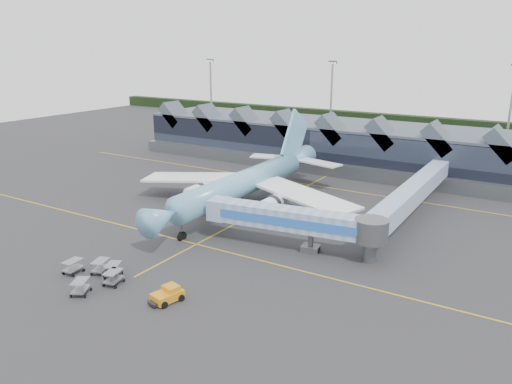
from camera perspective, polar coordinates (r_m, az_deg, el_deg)
The scene contains 10 objects.
ground at distance 75.87m, azimuth -3.07°, elevation -4.02°, with size 260.00×260.00×0.00m, color #2B2B2D.
taxi_stripes at distance 83.80m, azimuth 0.82°, elevation -1.98°, with size 120.00×60.00×0.01m.
tree_line_far at distance 174.90m, azimuth 18.01°, elevation 7.59°, with size 260.00×4.00×4.00m, color black.
terminal at distance 117.16m, azimuth 8.11°, elevation 5.65°, with size 90.00×22.25×12.52m.
light_masts at distance 123.52m, azimuth 22.51°, elevation 8.70°, with size 132.40×42.56×22.45m.
main_airliner at distance 83.77m, azimuth -1.00°, elevation 1.20°, with size 41.22×47.25×15.22m.
jet_bridge at distance 66.26m, azimuth 5.48°, elevation -3.45°, with size 24.87×6.86×5.78m.
fuel_truck at distance 84.69m, azimuth -4.19°, elevation -0.48°, with size 4.34×10.22×3.40m.
pushback_tug at distance 55.49m, azimuth -10.07°, elevation -11.49°, with size 3.00×4.02×1.64m.
baggage_carts at distance 61.95m, azimuth -17.77°, elevation -8.78°, with size 8.22×7.70×1.62m.
Camera 1 is at (40.65, -58.34, 26.48)m, focal length 35.00 mm.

